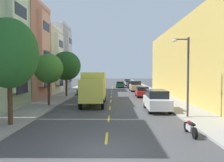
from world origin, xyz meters
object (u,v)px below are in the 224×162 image
(parked_suv_navy, at_px, (95,82))
(parked_wagon_black, at_px, (92,85))
(parked_hatchback_burgundy, at_px, (132,85))
(parked_wagon_teal, at_px, (85,89))
(street_lamp, at_px, (186,70))
(parked_sedan_sky, at_px, (129,83))
(street_tree_third, at_px, (66,66))
(street_tree_nearest, at_px, (9,53))
(delivery_box_truck, at_px, (94,86))
(parked_suv_white, at_px, (157,100))
(moving_forest_sedan, at_px, (120,84))
(parked_motorcycle, at_px, (190,128))
(street_tree_second, at_px, (48,69))
(parked_hatchback_red, at_px, (142,92))
(parked_hatchback_orange, at_px, (127,82))
(parked_suv_champagne, at_px, (135,86))

(parked_suv_navy, height_order, parked_wagon_black, parked_suv_navy)
(parked_hatchback_burgundy, bearing_deg, parked_wagon_teal, -121.35)
(parked_wagon_teal, bearing_deg, street_lamp, -61.06)
(street_lamp, relative_size, parked_suv_navy, 1.27)
(parked_sedan_sky, bearing_deg, street_tree_third, -112.65)
(parked_wagon_black, xyz_separation_m, parked_sedan_sky, (8.44, 10.86, -0.05))
(street_tree_nearest, relative_size, parked_sedan_sky, 1.54)
(delivery_box_truck, bearing_deg, parked_wagon_black, 96.38)
(delivery_box_truck, xyz_separation_m, parked_wagon_teal, (-2.47, 10.92, -1.19))
(parked_sedan_sky, bearing_deg, parked_suv_white, -89.80)
(street_tree_third, bearing_deg, moving_forest_sedan, 67.16)
(parked_sedan_sky, xyz_separation_m, parked_suv_white, (0.13, -36.64, 0.24))
(parked_wagon_teal, xyz_separation_m, parked_motorcycle, (9.02, -23.03, -0.39))
(delivery_box_truck, relative_size, parked_motorcycle, 3.98)
(street_tree_second, xyz_separation_m, parked_hatchback_red, (10.85, 8.75, -3.18))
(parked_hatchback_burgundy, distance_m, parked_wagon_teal, 16.59)
(parked_hatchback_red, xyz_separation_m, moving_forest_sedan, (-2.65, 19.36, -0.01))
(street_tree_nearest, bearing_deg, delivery_box_truck, 65.83)
(parked_sedan_sky, relative_size, parked_wagon_teal, 0.96)
(parked_hatchback_burgundy, height_order, parked_wagon_black, same)
(parked_hatchback_red, height_order, parked_suv_white, parked_suv_white)
(street_tree_third, bearing_deg, parked_hatchback_burgundy, 59.22)
(parked_hatchback_orange, xyz_separation_m, parked_suv_champagne, (0.18, -22.63, 0.23))
(parked_wagon_black, relative_size, parked_hatchback_red, 1.17)
(street_tree_nearest, xyz_separation_m, parked_wagon_black, (2.18, 31.86, -3.99))
(parked_wagon_black, height_order, parked_hatchback_red, same)
(street_tree_third, height_order, parked_hatchback_red, street_tree_third)
(street_tree_third, height_order, parked_wagon_black, street_tree_third)
(delivery_box_truck, bearing_deg, street_tree_nearest, -114.17)
(parked_wagon_teal, bearing_deg, moving_forest_sedan, 68.70)
(parked_hatchback_red, relative_size, parked_wagon_teal, 0.85)
(street_tree_nearest, relative_size, street_tree_second, 1.30)
(street_tree_third, distance_m, parked_sedan_sky, 27.82)
(parked_sedan_sky, height_order, parked_suv_white, parked_suv_white)
(parked_suv_champagne, bearing_deg, parked_motorcycle, -89.32)
(moving_forest_sedan, bearing_deg, parked_motorcycle, -85.63)
(street_tree_nearest, xyz_separation_m, delivery_box_truck, (4.60, 10.24, -2.80))
(parked_hatchback_burgundy, bearing_deg, parked_hatchback_red, -89.73)
(street_lamp, height_order, parked_hatchback_orange, street_lamp)
(street_lamp, bearing_deg, street_tree_second, 154.36)
(street_tree_second, distance_m, street_lamp, 13.68)
(street_tree_second, relative_size, moving_forest_sedan, 1.19)
(parked_hatchback_burgundy, height_order, parked_motorcycle, parked_hatchback_burgundy)
(street_lamp, bearing_deg, parked_wagon_black, 109.21)
(street_tree_nearest, bearing_deg, parked_hatchback_orange, 77.90)
(street_tree_second, distance_m, parked_motorcycle, 15.71)
(street_tree_nearest, height_order, parked_wagon_teal, street_tree_nearest)
(street_tree_nearest, relative_size, parked_hatchback_orange, 1.72)
(street_lamp, xyz_separation_m, parked_hatchback_red, (-1.48, 14.67, -2.96))
(street_lamp, distance_m, parked_suv_champagne, 24.41)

